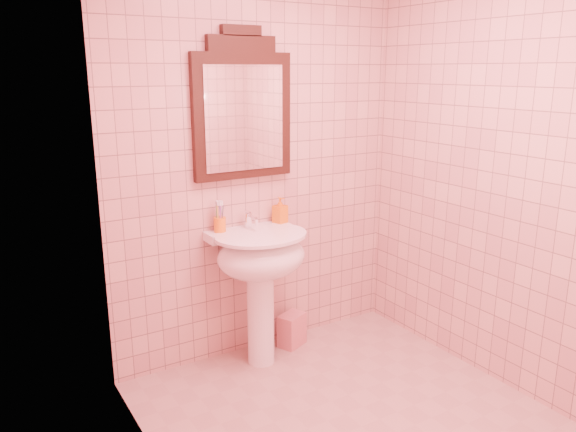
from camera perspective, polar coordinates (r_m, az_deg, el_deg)
floor at (r=3.19m, az=7.49°, el=-20.45°), size 2.20×2.20×0.00m
back_wall at (r=3.57m, az=-3.02°, el=5.34°), size 2.00×0.02×2.50m
pedestal_sink at (r=3.47m, az=-2.79°, el=-4.99°), size 0.58×0.58×0.86m
faucet at (r=3.51m, az=-3.92°, el=-0.37°), size 0.04×0.16×0.11m
mirror at (r=3.45m, az=-4.63°, el=10.73°), size 0.65×0.06×0.90m
toothbrush_cup at (r=3.45m, az=-6.94°, el=-0.81°), size 0.07×0.07×0.17m
soap_dispenser at (r=3.63m, az=-0.81°, el=0.61°), size 0.10×0.10×0.17m
towel at (r=3.89m, az=0.39°, el=-11.48°), size 0.22×0.18×0.22m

